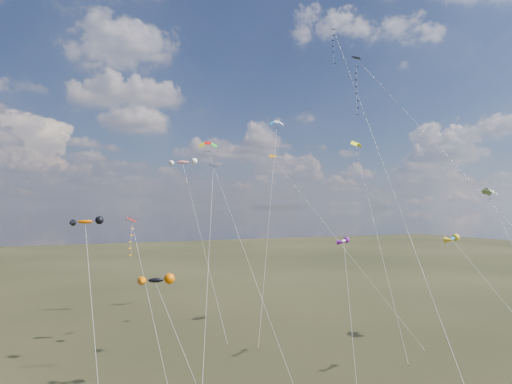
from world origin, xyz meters
name	(u,v)px	position (x,y,z in m)	size (l,w,h in m)	color
diamond_black_high	(371,100)	(9.49, 9.04, 28.84)	(8.00, 29.66, 34.04)	black
diamond_navy_tall	(341,66)	(9.67, 14.59, 34.04)	(9.83, 31.10, 39.91)	#0B0948
diamond_black_mid	(211,219)	(-5.47, 18.17, 15.96)	(7.33, 16.94, 22.52)	black
diamond_red_low	(133,244)	(-13.44, 21.17, 13.21)	(2.41, 12.22, 16.08)	#B61C13
diamond_orange_center	(308,202)	(10.66, 23.96, 17.96)	(12.39, 17.87, 24.89)	#C76F02
parafoil_yellow	(357,143)	(19.44, 24.71, 26.72)	(7.05, 17.54, 27.48)	#F5F60D
parafoil_blue_white	(277,123)	(12.93, 37.94, 31.54)	(12.93, 18.48, 32.34)	#237EC9
parafoil_striped	(490,190)	(30.45, 11.18, 19.44)	(5.62, 14.63, 20.18)	yellow
parafoil_tricolor	(208,144)	(-3.84, 23.98, 25.10)	(3.80, 19.24, 25.84)	yellow
novelty_black_orange	(156,280)	(-12.52, 13.61, 10.24)	(4.64, 7.03, 10.84)	black
novelty_orange_black	(85,223)	(-18.80, 15.30, 15.79)	(3.07, 11.92, 16.32)	#EF6300
novelty_white_purple	(344,241)	(8.97, 13.37, 13.31)	(4.93, 8.27, 13.74)	silver
novelty_redwhite_stripe	(183,162)	(-2.23, 41.63, 24.49)	(4.23, 19.44, 25.17)	red
novelty_blue_yellow	(453,239)	(16.10, 4.26, 13.92)	(4.16, 13.21, 14.41)	blue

